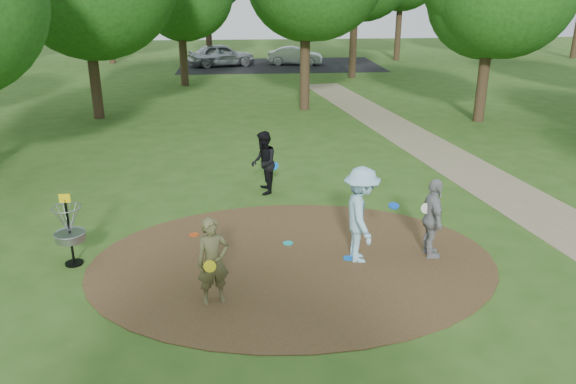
{
  "coord_description": "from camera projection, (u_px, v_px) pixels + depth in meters",
  "views": [
    {
      "loc": [
        -1.04,
        -10.35,
        5.41
      ],
      "look_at": [
        0.0,
        1.2,
        1.1
      ],
      "focal_mm": 35.0,
      "sensor_mm": 36.0,
      "label": 1
    }
  ],
  "objects": [
    {
      "name": "car_left",
      "position": [
        221.0,
        55.0,
        39.01
      ],
      "size": [
        4.91,
        2.99,
        1.56
      ],
      "primitive_type": "imported",
      "rotation": [
        0.0,
        0.0,
        1.84
      ],
      "color": "#B7B8C0",
      "rests_on": "ground"
    },
    {
      "name": "disc_ground_blue",
      "position": [
        348.0,
        258.0,
        11.73
      ],
      "size": [
        0.22,
        0.22,
        0.02
      ],
      "primitive_type": "cylinder",
      "color": "blue",
      "rests_on": "dirt_clearing"
    },
    {
      "name": "player_observer_with_disc",
      "position": [
        213.0,
        262.0,
        9.89
      ],
      "size": [
        0.69,
        0.58,
        1.63
      ],
      "color": "brown",
      "rests_on": "ground"
    },
    {
      "name": "disc_ground_cyan",
      "position": [
        288.0,
        243.0,
        12.4
      ],
      "size": [
        0.22,
        0.22,
        0.02
      ],
      "primitive_type": "cylinder",
      "color": "#16B4B5",
      "rests_on": "dirt_clearing"
    },
    {
      "name": "player_walking_with_disc",
      "position": [
        264.0,
        163.0,
        15.18
      ],
      "size": [
        0.74,
        0.84,
        1.73
      ],
      "color": "black",
      "rests_on": "ground"
    },
    {
      "name": "player_throwing_with_disc",
      "position": [
        361.0,
        215.0,
        11.38
      ],
      "size": [
        1.17,
        1.31,
        2.02
      ],
      "color": "#9CD3EA",
      "rests_on": "ground"
    },
    {
      "name": "car_right",
      "position": [
        295.0,
        56.0,
        39.72
      ],
      "size": [
        3.99,
        2.03,
        1.25
      ],
      "primitive_type": "imported",
      "rotation": [
        0.0,
        0.0,
        1.38
      ],
      "color": "#ABB0B3",
      "rests_on": "ground"
    },
    {
      "name": "disc_ground_red",
      "position": [
        194.0,
        235.0,
        12.82
      ],
      "size": [
        0.22,
        0.22,
        0.02
      ],
      "primitive_type": "cylinder",
      "color": "#C24313",
      "rests_on": "dirt_clearing"
    },
    {
      "name": "disc_golf_basket",
      "position": [
        69.0,
        225.0,
        11.24
      ],
      "size": [
        0.63,
        0.63,
        1.54
      ],
      "color": "black",
      "rests_on": "ground"
    },
    {
      "name": "player_waiting_with_disc",
      "position": [
        433.0,
        219.0,
        11.58
      ],
      "size": [
        0.5,
        1.02,
        1.72
      ],
      "color": "gray",
      "rests_on": "ground"
    },
    {
      "name": "dirt_clearing",
      "position": [
        293.0,
        261.0,
        11.63
      ],
      "size": [
        8.4,
        8.4,
        0.02
      ],
      "primitive_type": "cylinder",
      "color": "#47301C",
      "rests_on": "ground"
    },
    {
      "name": "parking_lot",
      "position": [
        280.0,
        65.0,
        39.81
      ],
      "size": [
        14.0,
        8.0,
        0.01
      ],
      "primitive_type": "cube",
      "color": "black",
      "rests_on": "ground"
    },
    {
      "name": "ground",
      "position": [
        293.0,
        262.0,
        11.64
      ],
      "size": [
        100.0,
        100.0,
        0.0
      ],
      "primitive_type": "plane",
      "color": "#2D5119",
      "rests_on": "ground"
    },
    {
      "name": "footpath",
      "position": [
        543.0,
        214.0,
        14.05
      ],
      "size": [
        7.55,
        39.89,
        0.01
      ],
      "primitive_type": "cube",
      "rotation": [
        0.0,
        0.0,
        0.14
      ],
      "color": "#8C7A5B",
      "rests_on": "ground"
    }
  ]
}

